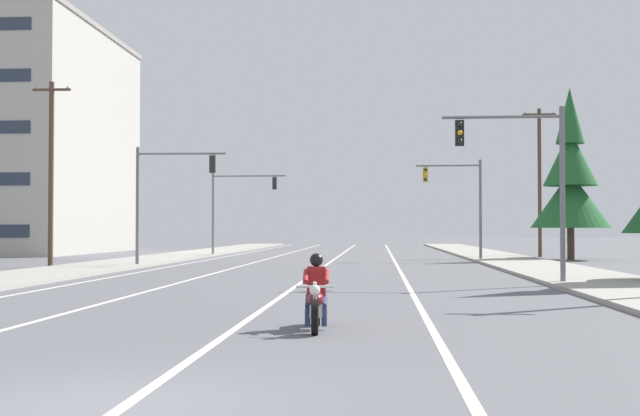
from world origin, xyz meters
The scene contains 15 objects.
ground_plane centered at (0.00, 0.00, 0.00)m, with size 400.00×400.00×0.00m, color #5B5B60.
lane_stripe_center centered at (0.22, 45.00, 0.00)m, with size 0.16×100.00×0.01m, color beige.
lane_stripe_left centered at (-4.17, 45.00, 0.00)m, with size 0.16×100.00×0.01m, color beige.
lane_stripe_right centered at (4.02, 45.00, 0.00)m, with size 0.16×100.00×0.01m, color beige.
lane_stripe_far_left centered at (-7.71, 45.00, 0.00)m, with size 0.16×100.00×0.01m, color beige.
sidewalk_kerb_right centered at (10.94, 40.00, 0.07)m, with size 4.40×110.00×0.14m, color #9E998E.
sidewalk_kerb_left centered at (-10.94, 40.00, 0.07)m, with size 4.40×110.00×0.14m, color #9E998E.
motorcycle_with_rider centered at (1.79, 7.04, 0.59)m, with size 0.70×2.19×1.46m.
traffic_signal_near_right centered at (8.20, 20.33, 4.06)m, with size 4.23×0.37×6.20m.
traffic_signal_near_left centered at (-8.10, 33.46, 4.09)m, with size 4.69×0.42×6.20m.
traffic_signal_mid_right centered at (8.17, 42.50, 4.04)m, with size 4.02×0.37×6.20m.
traffic_signal_mid_left centered at (-7.51, 51.64, 4.14)m, with size 5.50×0.44×6.20m.
utility_pole_left_near centered at (-13.73, 32.67, 4.95)m, with size 1.98×0.26×9.52m.
utility_pole_right_far centered at (14.37, 50.36, 5.44)m, with size 2.32×0.26×10.43m.
conifer_tree_right_verge_far centered at (15.20, 44.71, 5.01)m, with size 4.97×4.97×10.93m.
Camera 1 is at (2.97, -8.99, 1.92)m, focal length 46.83 mm.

